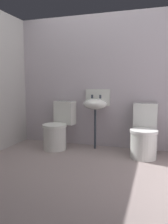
# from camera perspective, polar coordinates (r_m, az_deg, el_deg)

# --- Properties ---
(ground_plane) EXTENTS (3.30, 2.68, 0.08)m
(ground_plane) POSITION_cam_1_polar(r_m,az_deg,el_deg) (2.96, -1.75, -15.02)
(ground_plane) COLOR gray
(wall_back) EXTENTS (3.30, 0.10, 2.23)m
(wall_back) POSITION_cam_1_polar(r_m,az_deg,el_deg) (3.88, 4.13, 7.71)
(wall_back) COLOR #BEB4BB
(wall_back) RESTS_ON ground
(toilet_left) EXTENTS (0.49, 0.66, 0.78)m
(toilet_left) POSITION_cam_1_polar(r_m,az_deg,el_deg) (3.79, -6.69, -4.40)
(toilet_left) COLOR white
(toilet_left) RESTS_ON ground
(toilet_right) EXTENTS (0.40, 0.59, 0.78)m
(toilet_right) POSITION_cam_1_polar(r_m,az_deg,el_deg) (3.46, 15.07, -5.73)
(toilet_right) COLOR white
(toilet_right) RESTS_ON ground
(sink) EXTENTS (0.42, 0.35, 0.99)m
(sink) POSITION_cam_1_polar(r_m,az_deg,el_deg) (3.70, 3.00, 2.14)
(sink) COLOR #323A44
(sink) RESTS_ON ground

